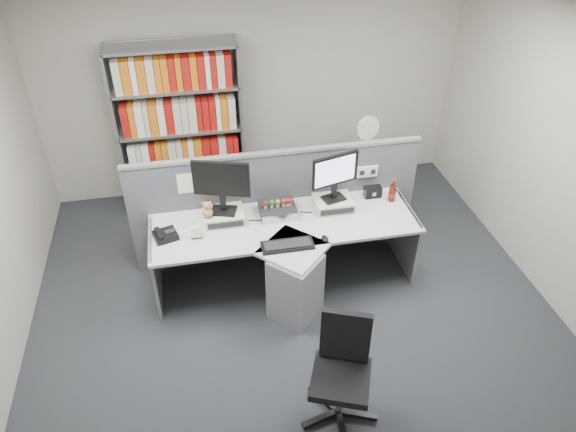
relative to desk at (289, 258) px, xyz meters
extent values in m
plane|color=#2F3237|center=(0.00, -0.60, -0.46)|extent=(5.50, 5.50, 0.00)
cube|color=#AFA99C|center=(0.00, 2.15, 0.89)|extent=(5.00, 0.04, 2.70)
cube|color=white|center=(0.00, -0.60, 2.24)|extent=(5.00, 5.50, 0.04)
cube|color=#53575F|center=(0.00, 0.65, 0.17)|extent=(3.00, 0.05, 1.25)
cube|color=gray|center=(0.00, 0.65, 0.80)|extent=(3.00, 0.07, 0.03)
cube|color=white|center=(0.95, 0.62, 0.49)|extent=(0.22, 0.04, 0.12)
cube|color=white|center=(-0.90, 0.63, 0.59)|extent=(0.16, 0.00, 0.22)
cube|color=white|center=(-0.50, 0.63, 0.59)|extent=(0.16, 0.00, 0.22)
cube|color=white|center=(0.70, 0.63, 0.59)|extent=(0.16, 0.00, 0.22)
cube|color=beige|center=(0.00, 0.22, 0.25)|extent=(2.60, 0.80, 0.03)
cube|color=beige|center=(0.00, -0.18, 0.25)|extent=(0.74, 0.74, 0.03)
cube|color=gray|center=(0.00, -0.30, -0.11)|extent=(0.57, 0.57, 0.69)
cube|color=gray|center=(-1.28, 0.22, -0.10)|extent=(0.03, 0.70, 0.72)
cube|color=gray|center=(1.28, 0.22, -0.10)|extent=(0.03, 0.70, 0.72)
cube|color=gray|center=(0.00, 0.58, -0.11)|extent=(2.50, 0.02, 0.45)
cube|color=beige|center=(-0.57, 0.38, 0.31)|extent=(0.38, 0.30, 0.10)
cube|color=black|center=(-0.57, 0.23, 0.31)|extent=(0.34, 0.01, 0.06)
cube|color=beige|center=(0.53, 0.38, 0.31)|extent=(0.38, 0.30, 0.10)
cube|color=black|center=(0.53, 0.23, 0.31)|extent=(0.34, 0.01, 0.06)
cube|color=black|center=(-0.57, 0.38, 0.37)|extent=(0.28, 0.24, 0.02)
cube|color=black|center=(-0.57, 0.38, 0.47)|extent=(0.06, 0.05, 0.19)
cube|color=black|center=(-0.57, 0.38, 0.74)|extent=(0.53, 0.20, 0.36)
cube|color=#CCD1FF|center=(-0.56, 0.37, 0.74)|extent=(0.47, 0.15, 0.30)
cube|color=black|center=(0.53, 0.38, 0.37)|extent=(0.25, 0.21, 0.02)
cube|color=black|center=(0.53, 0.38, 0.46)|extent=(0.06, 0.04, 0.18)
cube|color=black|center=(0.53, 0.38, 0.70)|extent=(0.48, 0.16, 0.32)
cube|color=#CCD1FF|center=(0.53, 0.37, 0.70)|extent=(0.43, 0.12, 0.27)
cube|color=black|center=(-0.04, 0.39, 0.31)|extent=(0.35, 0.31, 0.09)
cube|color=silver|center=(-0.04, 0.23, 0.31)|extent=(0.35, 0.01, 0.09)
cylinder|color=beige|center=(-0.16, 0.37, 0.37)|extent=(0.03, 0.03, 0.03)
sphere|color=#A5140F|center=(-0.16, 0.37, 0.42)|extent=(0.05, 0.05, 0.05)
cylinder|color=beige|center=(-0.10, 0.37, 0.37)|extent=(0.03, 0.03, 0.03)
sphere|color=#19721E|center=(-0.10, 0.37, 0.42)|extent=(0.05, 0.05, 0.05)
cylinder|color=beige|center=(-0.04, 0.37, 0.37)|extent=(0.03, 0.03, 0.03)
sphere|color=orange|center=(-0.04, 0.37, 0.42)|extent=(0.05, 0.05, 0.05)
cylinder|color=beige|center=(0.02, 0.37, 0.37)|extent=(0.03, 0.03, 0.03)
sphere|color=#593319|center=(0.02, 0.37, 0.42)|extent=(0.05, 0.05, 0.05)
cylinder|color=beige|center=(0.08, 0.37, 0.37)|extent=(0.03, 0.03, 0.03)
sphere|color=#A5140F|center=(0.08, 0.37, 0.42)|extent=(0.05, 0.05, 0.05)
cylinder|color=beige|center=(0.06, 0.37, 0.37)|extent=(0.03, 0.03, 0.03)
sphere|color=#A5140F|center=(0.06, 0.37, 0.42)|extent=(0.05, 0.05, 0.05)
cube|color=black|center=(-0.04, -0.14, 0.28)|extent=(0.48, 0.19, 0.03)
cube|color=black|center=(-0.04, -0.14, 0.29)|extent=(0.43, 0.13, 0.01)
ellipsoid|color=black|center=(0.31, -0.12, 0.28)|extent=(0.06, 0.10, 0.04)
cube|color=black|center=(-1.14, 0.21, 0.29)|extent=(0.25, 0.24, 0.06)
cube|color=black|center=(-1.19, 0.20, 0.34)|extent=(0.09, 0.18, 0.03)
cube|color=black|center=(-1.09, 0.22, 0.33)|extent=(0.11, 0.08, 0.01)
cube|color=black|center=(-0.85, 0.16, 0.27)|extent=(0.10, 0.06, 0.02)
cube|color=white|center=(-0.85, 0.14, 0.33)|extent=(0.09, 0.04, 0.10)
cube|color=white|center=(-0.85, 0.18, 0.33)|extent=(0.09, 0.04, 0.10)
sphere|color=#C48C41|center=(-0.72, 0.33, 0.41)|extent=(0.10, 0.10, 0.10)
sphere|color=#C48C41|center=(-0.72, 0.33, 0.50)|extent=(0.07, 0.07, 0.07)
sphere|color=#C48C41|center=(-0.76, 0.33, 0.52)|extent=(0.03, 0.03, 0.03)
sphere|color=#C48C41|center=(-0.69, 0.33, 0.52)|extent=(0.03, 0.03, 0.03)
cube|color=black|center=(0.98, 0.49, 0.32)|extent=(0.17, 0.10, 0.12)
cylinder|color=#3F190A|center=(1.15, 0.39, 0.35)|extent=(0.07, 0.07, 0.18)
cylinder|color=#A5140F|center=(1.15, 0.39, 0.33)|extent=(0.07, 0.07, 0.05)
cylinder|color=#3F190A|center=(1.15, 0.39, 0.47)|extent=(0.03, 0.03, 0.05)
cylinder|color=#A5140F|center=(1.15, 0.39, 0.50)|extent=(0.03, 0.03, 0.01)
cube|color=gray|center=(-1.59, 1.85, 0.54)|extent=(0.03, 0.40, 2.00)
cube|color=gray|center=(-0.21, 1.85, 0.54)|extent=(0.03, 0.40, 2.00)
cube|color=gray|center=(-0.90, 2.04, 0.54)|extent=(1.40, 0.02, 2.00)
cube|color=gray|center=(-0.90, 1.85, -0.44)|extent=(1.38, 0.40, 0.03)
cube|color=gray|center=(-0.90, 1.85, 0.06)|extent=(1.38, 0.40, 0.03)
cube|color=gray|center=(-0.90, 1.85, 0.56)|extent=(1.38, 0.40, 0.03)
cube|color=gray|center=(-0.90, 1.85, 1.06)|extent=(1.38, 0.40, 0.03)
cube|color=gray|center=(-0.90, 1.85, 1.52)|extent=(1.38, 0.40, 0.03)
cube|color=#A5140F|center=(-0.90, 1.82, -0.24)|extent=(1.24, 0.28, 0.36)
cube|color=orange|center=(-0.90, 1.82, 0.26)|extent=(1.24, 0.28, 0.36)
cube|color=beige|center=(-0.90, 1.82, 0.76)|extent=(1.24, 0.28, 0.36)
cube|color=white|center=(-0.90, 1.82, 1.26)|extent=(1.24, 0.28, 0.36)
cube|color=gray|center=(1.20, 1.40, -0.11)|extent=(0.45, 0.60, 0.70)
cube|color=black|center=(1.20, 1.10, 0.06)|extent=(0.40, 0.02, 0.28)
cube|color=black|center=(1.20, 1.10, -0.26)|extent=(0.40, 0.02, 0.28)
cylinder|color=white|center=(1.20, 1.40, 0.26)|extent=(0.17, 0.17, 0.03)
cylinder|color=white|center=(1.20, 1.40, 0.36)|extent=(0.03, 0.03, 0.17)
cylinder|color=white|center=(1.20, 1.39, 0.59)|extent=(0.29, 0.12, 0.29)
cylinder|color=silver|center=(1.20, 1.41, 0.59)|extent=(0.29, 0.11, 0.29)
cylinder|color=silver|center=(0.10, -1.46, -0.22)|extent=(0.05, 0.05, 0.38)
cube|color=black|center=(0.10, -1.46, -0.01)|extent=(0.57, 0.57, 0.07)
cube|color=black|center=(0.18, -1.27, 0.26)|extent=(0.39, 0.24, 0.44)
cube|color=black|center=(0.26, -1.52, -0.41)|extent=(0.28, 0.15, 0.04)
cylinder|color=black|center=(0.37, -1.56, -0.43)|extent=(0.05, 0.05, 0.03)
cube|color=black|center=(0.21, -1.32, -0.41)|extent=(0.22, 0.25, 0.04)
cylinder|color=black|center=(0.29, -1.24, -0.43)|extent=(0.05, 0.05, 0.03)
cube|color=black|center=(0.01, -1.31, -0.41)|extent=(0.19, 0.27, 0.04)
cylinder|color=black|center=(-0.05, -1.21, -0.43)|extent=(0.05, 0.05, 0.03)
cube|color=black|center=(-0.06, -1.50, -0.41)|extent=(0.29, 0.12, 0.04)
cylinder|color=black|center=(-0.18, -1.52, -0.43)|extent=(0.05, 0.05, 0.03)
cube|color=black|center=(0.09, -1.63, -0.41)|extent=(0.07, 0.29, 0.04)
camera|label=1|loc=(-0.80, -3.91, 3.40)|focal=33.70mm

